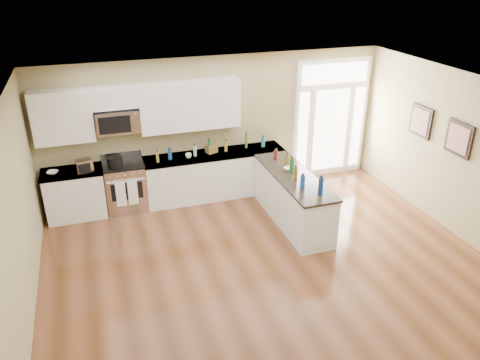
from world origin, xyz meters
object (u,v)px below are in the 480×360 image
at_px(peninsula_cabinet, 292,200).
at_px(toaster_oven, 84,166).
at_px(kitchen_range, 126,186).
at_px(stockpot, 115,162).

height_order(peninsula_cabinet, toaster_oven, toaster_oven).
height_order(kitchen_range, stockpot, stockpot).
xyz_separation_m(peninsula_cabinet, kitchen_range, (-2.87, 1.45, 0.05)).
distance_m(peninsula_cabinet, toaster_oven, 3.84).
distance_m(stockpot, toaster_oven, 0.54).
relative_size(kitchen_range, toaster_oven, 3.82).
xyz_separation_m(peninsula_cabinet, toaster_oven, (-3.56, 1.31, 0.63)).
distance_m(kitchen_range, toaster_oven, 0.91).
height_order(peninsula_cabinet, stockpot, stockpot).
bearing_deg(peninsula_cabinet, stockpot, 156.13).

